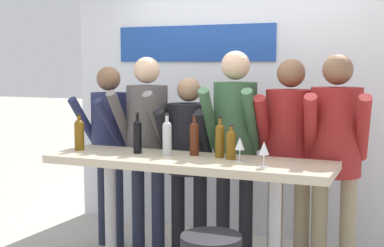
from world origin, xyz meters
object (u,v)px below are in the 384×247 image
object	(u,v)px
wine_bottle_0	(79,133)
wine_bottle_3	(137,135)
wine_bottle_4	(220,139)
wine_bottle_5	(195,137)
wine_bottle_2	(231,143)
person_far_left	(109,136)
wine_bottle_1	(167,136)
wine_glass_0	(240,144)
wine_glass_1	(264,149)
person_left	(147,133)
person_center	(235,134)
person_center_left	(189,148)
person_center_right	(289,143)
tasting_table	(187,179)
person_right	(336,144)

from	to	relation	value
wine_bottle_0	wine_bottle_3	bearing A→B (deg)	4.89
wine_bottle_4	wine_bottle_5	distance (m)	0.21
wine_bottle_0	wine_bottle_2	world-z (taller)	wine_bottle_0
person_far_left	wine_bottle_1	world-z (taller)	person_far_left
wine_glass_0	wine_glass_1	xyz separation A→B (m)	(0.22, -0.15, 0.00)
person_left	wine_bottle_1	size ratio (longest dim) A/B	5.42
person_center	wine_glass_0	bearing A→B (deg)	-72.18
person_center	wine_bottle_5	bearing A→B (deg)	-122.05
wine_bottle_1	wine_bottle_0	bearing A→B (deg)	-177.02
wine_glass_1	wine_bottle_0	bearing A→B (deg)	174.47
wine_bottle_0	wine_bottle_3	distance (m)	0.51
person_left	wine_bottle_3	xyz separation A→B (m)	(0.16, -0.46, 0.05)
person_center_left	wine_glass_1	xyz separation A→B (m)	(0.85, -0.71, 0.15)
person_center_right	tasting_table	bearing A→B (deg)	-141.08
person_center_right	wine_bottle_1	xyz separation A→B (m)	(-0.83, -0.53, 0.07)
wine_bottle_3	person_center_left	bearing A→B (deg)	66.91
person_center_left	wine_glass_1	bearing A→B (deg)	-46.66
wine_bottle_1	wine_glass_1	distance (m)	0.84
wine_bottle_3	wine_bottle_5	xyz separation A→B (m)	(0.45, 0.08, -0.00)
tasting_table	person_center_right	distance (m)	0.90
person_center_left	wine_bottle_5	bearing A→B (deg)	-68.42
wine_bottle_2	person_far_left	bearing A→B (deg)	159.58
person_far_left	person_center_right	size ratio (longest dim) A/B	0.96
wine_glass_0	person_right	bearing A→B (deg)	40.02
tasting_table	wine_bottle_4	xyz separation A→B (m)	(0.21, 0.13, 0.30)
wine_bottle_4	person_center_left	bearing A→B (deg)	134.89
tasting_table	person_left	bearing A→B (deg)	139.52
person_left	wine_bottle_2	size ratio (longest dim) A/B	6.81
person_left	wine_bottle_5	world-z (taller)	person_left
person_center_right	person_right	xyz separation A→B (m)	(0.37, -0.07, 0.02)
person_center_right	wine_bottle_5	bearing A→B (deg)	-148.40
wine_bottle_4	wine_bottle_5	world-z (taller)	wine_bottle_5
wine_bottle_0	person_far_left	bearing A→B (deg)	97.14
person_center	wine_bottle_0	world-z (taller)	person_center
person_far_left	person_right	distance (m)	2.04
wine_bottle_4	wine_bottle_0	bearing A→B (deg)	-174.48
person_center_left	wine_bottle_4	size ratio (longest dim) A/B	5.11
person_center	person_center_left	bearing A→B (deg)	168.38
wine_bottle_1	wine_bottle_3	size ratio (longest dim) A/B	1.00
person_left	person_center_left	xyz separation A→B (m)	(0.37, 0.05, -0.12)
wine_bottle_3	wine_bottle_0	bearing A→B (deg)	-175.11
person_right	wine_bottle_4	size ratio (longest dim) A/B	5.71
tasting_table	person_center	xyz separation A→B (m)	(0.20, 0.51, 0.29)
person_center_right	wine_glass_1	size ratio (longest dim) A/B	9.80
person_center	wine_bottle_5	world-z (taller)	person_center
person_far_left	wine_bottle_5	xyz separation A→B (m)	(1.04, -0.44, 0.09)
person_far_left	wine_bottle_2	bearing A→B (deg)	-9.10
person_center	wine_bottle_4	world-z (taller)	person_center
tasting_table	wine_glass_0	distance (m)	0.50
person_far_left	wine_bottle_2	world-z (taller)	person_far_left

